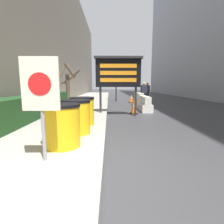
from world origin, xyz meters
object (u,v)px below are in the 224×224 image
(barrel_drum_middle, at_px, (76,117))
(jersey_barrier_cream, at_px, (139,101))
(barrel_drum_back, at_px, (82,111))
(traffic_cone_mid, at_px, (131,98))
(traffic_light_near_curb, at_px, (116,71))
(barrel_drum_foreground, at_px, (62,125))
(message_board, at_px, (118,73))
(warning_sign, at_px, (41,91))
(pedestrian_worker, at_px, (147,90))
(jersey_barrier_white, at_px, (145,104))
(pedestrian_passerby, at_px, (144,91))
(traffic_cone_near, at_px, (134,107))

(barrel_drum_middle, bearing_deg, jersey_barrier_cream, 68.38)
(barrel_drum_back, xyz_separation_m, traffic_cone_mid, (2.65, 8.78, -0.25))
(barrel_drum_middle, xyz_separation_m, traffic_light_near_curb, (1.47, 10.87, 2.03))
(barrel_drum_foreground, distance_m, message_board, 4.90)
(barrel_drum_middle, xyz_separation_m, warning_sign, (-0.22, -1.68, 0.71))
(traffic_light_near_curb, bearing_deg, message_board, -91.63)
(pedestrian_worker, bearing_deg, warning_sign, -116.58)
(barrel_drum_back, xyz_separation_m, jersey_barrier_white, (2.80, 4.12, -0.25))
(traffic_light_near_curb, bearing_deg, barrel_drum_middle, -97.73)
(barrel_drum_foreground, distance_m, traffic_light_near_curb, 12.12)
(traffic_cone_mid, xyz_separation_m, pedestrian_passerby, (0.81, -0.97, 0.61))
(barrel_drum_middle, distance_m, pedestrian_passerby, 9.46)
(barrel_drum_foreground, relative_size, jersey_barrier_cream, 0.45)
(jersey_barrier_white, bearing_deg, traffic_cone_mid, 91.84)
(barrel_drum_foreground, height_order, traffic_cone_mid, barrel_drum_foreground)
(traffic_cone_near, height_order, pedestrian_worker, pedestrian_worker)
(jersey_barrier_cream, bearing_deg, traffic_cone_mid, 93.23)
(warning_sign, height_order, pedestrian_passerby, warning_sign)
(warning_sign, relative_size, traffic_cone_near, 2.45)
(barrel_drum_foreground, distance_m, jersey_barrier_cream, 8.59)
(traffic_cone_mid, bearing_deg, barrel_drum_foreground, -104.48)
(barrel_drum_foreground, height_order, barrel_drum_middle, same)
(message_board, distance_m, jersey_barrier_white, 2.73)
(traffic_light_near_curb, bearing_deg, barrel_drum_back, -98.41)
(warning_sign, xyz_separation_m, jersey_barrier_cream, (3.03, 8.78, -0.91))
(traffic_cone_near, bearing_deg, barrel_drum_back, -123.38)
(barrel_drum_middle, relative_size, traffic_cone_near, 1.28)
(message_board, xyz_separation_m, traffic_cone_mid, (1.40, 6.23, -1.61))
(barrel_drum_middle, xyz_separation_m, traffic_cone_near, (2.10, 4.14, -0.27))
(jersey_barrier_white, bearing_deg, pedestrian_passerby, 79.84)
(barrel_drum_middle, relative_size, jersey_barrier_cream, 0.45)
(message_board, height_order, jersey_barrier_white, message_board)
(barrel_drum_foreground, bearing_deg, message_board, 73.07)
(barrel_drum_middle, height_order, jersey_barrier_cream, barrel_drum_middle)
(barrel_drum_foreground, height_order, barrel_drum_back, same)
(barrel_drum_foreground, distance_m, barrel_drum_back, 1.96)
(jersey_barrier_white, distance_m, pedestrian_worker, 6.46)
(jersey_barrier_white, relative_size, traffic_cone_near, 2.52)
(barrel_drum_back, height_order, traffic_cone_near, barrel_drum_back)
(message_board, xyz_separation_m, traffic_cone_near, (0.83, 0.61, -1.63))
(barrel_drum_foreground, distance_m, pedestrian_worker, 13.09)
(jersey_barrier_white, bearing_deg, warning_sign, -114.14)
(traffic_cone_mid, bearing_deg, pedestrian_passerby, -50.01)
(warning_sign, distance_m, traffic_cone_near, 6.34)
(barrel_drum_foreground, xyz_separation_m, jersey_barrier_cream, (2.92, 8.08, -0.20))
(traffic_cone_near, bearing_deg, barrel_drum_foreground, -113.28)
(message_board, bearing_deg, pedestrian_passerby, 67.20)
(message_board, distance_m, pedestrian_passerby, 5.79)
(jersey_barrier_cream, height_order, traffic_cone_near, jersey_barrier_cream)
(jersey_barrier_cream, height_order, traffic_cone_mid, jersey_barrier_cream)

